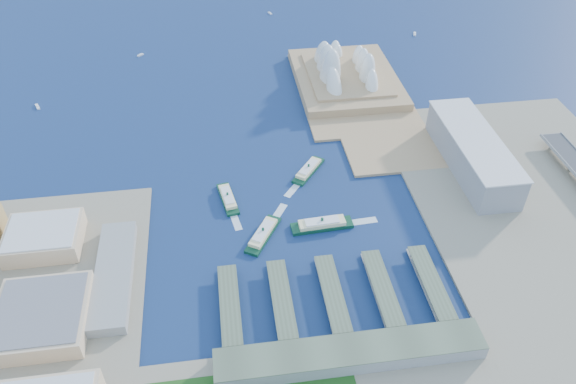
{
  "coord_description": "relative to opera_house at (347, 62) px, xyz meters",
  "views": [
    {
      "loc": [
        -64.21,
        -367.56,
        363.22
      ],
      "look_at": [
        -5.62,
        45.71,
        18.0
      ],
      "focal_mm": 35.0,
      "sensor_mm": 36.0,
      "label": 1
    }
  ],
  "objects": [
    {
      "name": "ground",
      "position": [
        -105.0,
        -280.0,
        -32.0
      ],
      "size": [
        3000.0,
        3000.0,
        0.0
      ],
      "primitive_type": "plane",
      "color": "#10274D",
      "rests_on": "ground"
    },
    {
      "name": "east_land",
      "position": [
        135.0,
        -330.0,
        -30.5
      ],
      "size": [
        240.0,
        500.0,
        3.0
      ],
      "primitive_type": "cube",
      "color": "gray",
      "rests_on": "ground"
    },
    {
      "name": "peninsula",
      "position": [
        2.5,
        -20.0,
        -30.5
      ],
      "size": [
        135.0,
        220.0,
        3.0
      ],
      "primitive_type": "cube",
      "color": "tan",
      "rests_on": "ground"
    },
    {
      "name": "opera_house",
      "position": [
        0.0,
        0.0,
        0.0
      ],
      "size": [
        134.0,
        180.0,
        58.0
      ],
      "primitive_type": null,
      "color": "white",
      "rests_on": "peninsula"
    },
    {
      "name": "toaster_building",
      "position": [
        90.0,
        -200.0,
        -11.5
      ],
      "size": [
        45.0,
        155.0,
        35.0
      ],
      "primitive_type": "cube",
      "color": "gray",
      "rests_on": "east_land"
    },
    {
      "name": "ferry_wharves",
      "position": [
        -91.0,
        -355.0,
        -27.35
      ],
      "size": [
        184.0,
        90.0,
        9.3
      ],
      "primitive_type": null,
      "color": "#4E5B44",
      "rests_on": "ground"
    },
    {
      "name": "terminal_building",
      "position": [
        -90.0,
        -415.0,
        -23.0
      ],
      "size": [
        200.0,
        28.0,
        12.0
      ],
      "primitive_type": "cube",
      "color": "gray",
      "rests_on": "south_land"
    },
    {
      "name": "ferry_a",
      "position": [
        -168.85,
        -216.95,
        -27.31
      ],
      "size": [
        20.96,
        51.01,
        9.38
      ],
      "primitive_type": null,
      "rotation": [
        0.0,
        0.0,
        0.17
      ],
      "color": "#0E3A23",
      "rests_on": "ground"
    },
    {
      "name": "ferry_b",
      "position": [
        -81.31,
        -182.51,
        -27.15
      ],
      "size": [
        41.45,
        48.72,
        9.7
      ],
      "primitive_type": null,
      "rotation": [
        0.0,
        0.0,
        -0.65
      ],
      "color": "#0E3A23",
      "rests_on": "ground"
    },
    {
      "name": "ferry_c",
      "position": [
        -139.4,
        -273.4,
        -26.94
      ],
      "size": [
        39.21,
        52.85,
        10.11
      ],
      "primitive_type": null,
      "rotation": [
        0.0,
        0.0,
        2.6
      ],
      "color": "#0E3A23",
      "rests_on": "ground"
    },
    {
      "name": "ferry_d",
      "position": [
        -83.19,
        -268.6,
        -26.46
      ],
      "size": [
        59.39,
        18.24,
        11.09
      ],
      "primitive_type": null,
      "rotation": [
        0.0,
        0.0,
        1.63
      ],
      "color": "#0E3A23",
      "rests_on": "ground"
    },
    {
      "name": "boat_a",
      "position": [
        -392.94,
        -5.29,
        -30.68
      ],
      "size": [
        8.61,
        13.92,
        2.64
      ],
      "primitive_type": null,
      "rotation": [
        0.0,
        0.0,
        0.41
      ],
      "color": "white",
      "rests_on": "ground"
    },
    {
      "name": "boat_b",
      "position": [
        -274.8,
        122.52,
        -30.67
      ],
      "size": [
        9.83,
        8.88,
        2.66
      ],
      "primitive_type": null,
      "rotation": [
        0.0,
        0.0,
        2.25
      ],
      "color": "white",
      "rests_on": "ground"
    },
    {
      "name": "boat_c",
      "position": [
        139.18,
        136.96,
        -30.59
      ],
      "size": [
        7.55,
        13.04,
        2.82
      ],
      "primitive_type": null,
      "rotation": [
        0.0,
        0.0,
        2.81
      ],
      "color": "white",
      "rests_on": "ground"
    },
    {
      "name": "boat_e",
      "position": [
        -72.05,
        249.66,
        -30.78
      ],
      "size": [
        6.71,
        10.36,
        2.43
      ],
      "primitive_type": null,
      "rotation": [
        0.0,
        0.0,
        0.39
      ],
      "color": "white",
      "rests_on": "ground"
    }
  ]
}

